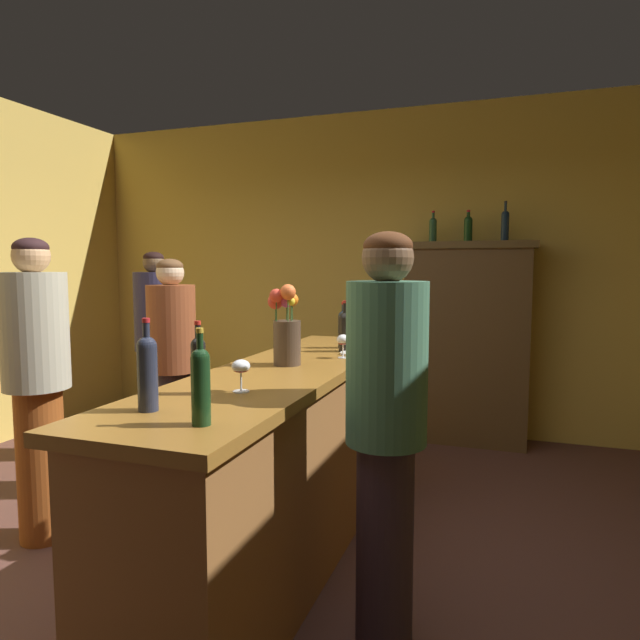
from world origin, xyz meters
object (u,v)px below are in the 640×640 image
(wine_bottle_syrah, at_px, (198,362))
(cheese_plate, at_px, (353,353))
(display_bottle_midleft, at_px, (468,227))
(wine_bottle_merlot, at_px, (147,370))
(wine_bottle_riesling, at_px, (345,330))
(wine_bottle_pinot, at_px, (344,327))
(display_bottle_center, at_px, (505,224))
(display_bottle_left, at_px, (433,229))
(display_cabinet, at_px, (466,339))
(flower_arrangement, at_px, (286,328))
(wine_glass_front, at_px, (343,341))
(patron_redhead, at_px, (37,376))
(wine_bottle_chardonnay, at_px, (201,382))
(patron_tall, at_px, (156,344))
(bar_counter, at_px, (284,462))
(patron_by_cabinet, at_px, (172,364))
(bartender, at_px, (386,419))

(wine_bottle_syrah, height_order, cheese_plate, wine_bottle_syrah)
(display_bottle_midleft, bearing_deg, wine_bottle_merlot, -104.41)
(wine_bottle_riesling, distance_m, wine_bottle_pinot, 0.16)
(wine_bottle_syrah, xyz_separation_m, display_bottle_center, (1.12, 3.01, 0.74))
(display_bottle_left, bearing_deg, display_bottle_midleft, 0.00)
(wine_bottle_syrah, bearing_deg, display_cabinet, 74.62)
(display_cabinet, xyz_separation_m, cheese_plate, (-0.52, -1.80, 0.11))
(wine_bottle_pinot, xyz_separation_m, flower_arrangement, (-0.10, -0.71, 0.06))
(wine_bottle_riesling, bearing_deg, wine_glass_front, -75.88)
(patron_redhead, bearing_deg, wine_bottle_chardonnay, -39.92)
(display_bottle_midleft, height_order, display_bottle_center, display_bottle_center)
(wine_bottle_pinot, relative_size, display_bottle_midleft, 1.09)
(display_bottle_midleft, height_order, patron_redhead, display_bottle_midleft)
(wine_bottle_merlot, relative_size, wine_bottle_pinot, 1.14)
(wine_bottle_syrah, distance_m, flower_arrangement, 0.75)
(patron_tall, bearing_deg, flower_arrangement, 22.46)
(bar_counter, relative_size, patron_redhead, 1.55)
(display_bottle_center, bearing_deg, flower_arrangement, -114.70)
(wine_bottle_riesling, relative_size, flower_arrangement, 0.73)
(wine_bottle_merlot, distance_m, wine_bottle_riesling, 1.62)
(wine_bottle_merlot, distance_m, display_bottle_midleft, 3.48)
(wine_bottle_riesling, xyz_separation_m, wine_bottle_pinot, (-0.05, 0.15, -0.00))
(bar_counter, distance_m, wine_bottle_pinot, 1.01)
(display_bottle_left, height_order, patron_by_cabinet, display_bottle_left)
(wine_glass_front, bearing_deg, display_bottle_midleft, 74.91)
(wine_bottle_chardonnay, distance_m, bartender, 0.79)
(wine_bottle_merlot, bearing_deg, flower_arrangement, 84.22)
(wine_glass_front, relative_size, display_bottle_midleft, 0.50)
(display_bottle_left, relative_size, patron_by_cabinet, 0.17)
(wine_bottle_pinot, height_order, wine_glass_front, wine_bottle_pinot)
(display_bottle_center, bearing_deg, bartender, -97.81)
(wine_bottle_syrah, height_order, wine_bottle_riesling, wine_bottle_riesling)
(bar_counter, height_order, wine_bottle_pinot, wine_bottle_pinot)
(wine_bottle_chardonnay, distance_m, display_bottle_left, 3.48)
(flower_arrangement, distance_m, display_bottle_left, 2.40)
(wine_bottle_merlot, distance_m, wine_glass_front, 1.39)
(display_bottle_center, bearing_deg, wine_bottle_riesling, -117.49)
(display_bottle_center, distance_m, patron_tall, 3.05)
(wine_bottle_syrah, xyz_separation_m, wine_bottle_riesling, (0.23, 1.30, 0.00))
(patron_by_cabinet, bearing_deg, bartender, -23.28)
(wine_bottle_merlot, xyz_separation_m, patron_redhead, (-1.25, 0.70, -0.24))
(wine_glass_front, bearing_deg, patron_redhead, -157.46)
(bar_counter, height_order, wine_bottle_chardonnay, wine_bottle_chardonnay)
(display_bottle_center, bearing_deg, display_bottle_midleft, 180.00)
(cheese_plate, height_order, display_bottle_midleft, display_bottle_midleft)
(display_bottle_center, bearing_deg, display_cabinet, 180.00)
(display_cabinet, xyz_separation_m, display_bottle_left, (-0.31, 0.00, 0.96))
(wine_glass_front, relative_size, bartender, 0.08)
(patron_by_cabinet, xyz_separation_m, patron_tall, (-0.55, 0.58, 0.03))
(wine_bottle_pinot, relative_size, display_bottle_left, 1.08)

